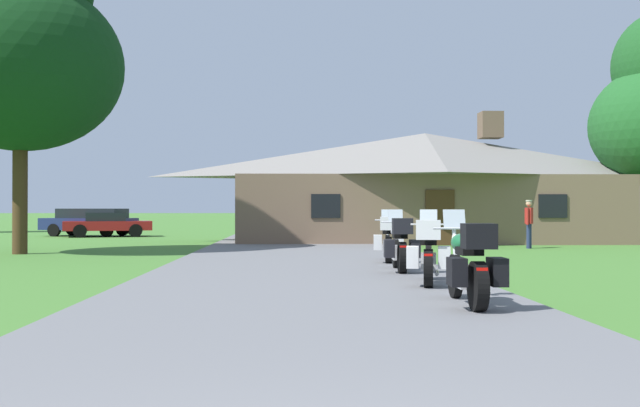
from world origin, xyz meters
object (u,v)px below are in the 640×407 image
object	(u,v)px
motorcycle_silver_third_in_row	(400,245)
bystander_red_shirt_near_lodge	(529,221)
motorcycle_green_farthest_in_row	(388,240)
motorcycle_yellow_second_in_row	(429,253)
motorcycle_green_nearest_to_camera	(470,265)
tree_left_near	(21,41)
parked_navy_suv_far_left	(90,221)
parked_red_sedan_far_left	(107,224)

from	to	relation	value
motorcycle_silver_third_in_row	bystander_red_shirt_near_lodge	xyz separation A→B (m)	(6.00, 9.97, 0.34)
motorcycle_green_farthest_in_row	bystander_red_shirt_near_lodge	distance (m)	9.25
motorcycle_yellow_second_in_row	motorcycle_green_farthest_in_row	world-z (taller)	same
motorcycle_silver_third_in_row	motorcycle_green_farthest_in_row	world-z (taller)	same
motorcycle_green_nearest_to_camera	tree_left_near	size ratio (longest dim) A/B	0.20
motorcycle_green_nearest_to_camera	motorcycle_silver_third_in_row	bearing A→B (deg)	92.28
motorcycle_green_farthest_in_row	parked_navy_suv_far_left	distance (m)	23.37
parked_navy_suv_far_left	parked_red_sedan_far_left	bearing A→B (deg)	-116.17
motorcycle_green_nearest_to_camera	parked_navy_suv_far_left	world-z (taller)	parked_navy_suv_far_left
bystander_red_shirt_near_lodge	parked_navy_suv_far_left	distance (m)	22.33
motorcycle_green_nearest_to_camera	parked_navy_suv_far_left	distance (m)	30.77
motorcycle_silver_third_in_row	bystander_red_shirt_near_lodge	bearing A→B (deg)	61.87
motorcycle_silver_third_in_row	tree_left_near	bearing A→B (deg)	147.82
bystander_red_shirt_near_lodge	motorcycle_silver_third_in_row	bearing A→B (deg)	179.04
motorcycle_yellow_second_in_row	bystander_red_shirt_near_lodge	distance (m)	14.00
parked_red_sedan_far_left	bystander_red_shirt_near_lodge	bearing A→B (deg)	-139.24
tree_left_near	parked_red_sedan_far_left	bearing A→B (deg)	93.58
motorcycle_green_farthest_in_row	motorcycle_green_nearest_to_camera	bearing A→B (deg)	-83.53
tree_left_near	parked_navy_suv_far_left	world-z (taller)	tree_left_near
motorcycle_green_nearest_to_camera	bystander_red_shirt_near_lodge	size ratio (longest dim) A/B	1.24
motorcycle_green_farthest_in_row	tree_left_near	world-z (taller)	tree_left_near
motorcycle_silver_third_in_row	tree_left_near	size ratio (longest dim) A/B	0.20
motorcycle_yellow_second_in_row	motorcycle_green_nearest_to_camera	bearing A→B (deg)	-78.92
motorcycle_green_nearest_to_camera	motorcycle_yellow_second_in_row	bearing A→B (deg)	91.49
bystander_red_shirt_near_lodge	tree_left_near	distance (m)	17.62
motorcycle_yellow_second_in_row	motorcycle_green_farthest_in_row	size ratio (longest dim) A/B	0.99
parked_red_sedan_far_left	motorcycle_green_farthest_in_row	bearing A→B (deg)	-163.95
bystander_red_shirt_near_lodge	parked_navy_suv_far_left	bearing A→B (deg)	85.98
motorcycle_green_nearest_to_camera	motorcycle_green_farthest_in_row	bearing A→B (deg)	91.04
motorcycle_yellow_second_in_row	bystander_red_shirt_near_lodge	size ratio (longest dim) A/B	1.23
motorcycle_green_farthest_in_row	motorcycle_yellow_second_in_row	bearing A→B (deg)	-83.76
parked_red_sedan_far_left	parked_navy_suv_far_left	bearing A→B (deg)	34.23
motorcycle_green_nearest_to_camera	bystander_red_shirt_near_lodge	bearing A→B (deg)	70.44
motorcycle_silver_third_in_row	motorcycle_green_nearest_to_camera	bearing A→B (deg)	-86.01
motorcycle_silver_third_in_row	parked_navy_suv_far_left	xyz separation A→B (m)	(-12.50, 22.48, 0.17)
motorcycle_silver_third_in_row	parked_navy_suv_far_left	bearing A→B (deg)	121.96
bystander_red_shirt_near_lodge	tree_left_near	xyz separation A→B (m)	(-16.53, -2.58, 5.55)
motorcycle_yellow_second_in_row	parked_navy_suv_far_left	world-z (taller)	parked_navy_suv_far_left
bystander_red_shirt_near_lodge	motorcycle_green_nearest_to_camera	bearing A→B (deg)	-170.68
motorcycle_silver_third_in_row	parked_navy_suv_far_left	distance (m)	25.73
bystander_red_shirt_near_lodge	parked_red_sedan_far_left	world-z (taller)	bystander_red_shirt_near_lodge
bystander_red_shirt_near_lodge	parked_red_sedan_far_left	distance (m)	20.92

